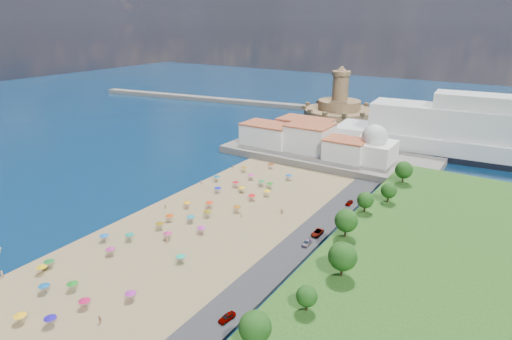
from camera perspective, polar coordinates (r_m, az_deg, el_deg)
The scene contains 11 objects.
ground at distance 133.43m, azimuth -7.30°, elevation -5.97°, with size 700.00×700.00×0.00m, color #071938.
terrace at distance 186.58m, azimuth 9.56°, elevation 1.96°, with size 90.00×36.00×3.00m, color #59544C.
jetty at distance 225.99m, azimuth 8.01°, elevation 5.08°, with size 18.00×70.00×2.40m, color #59544C.
breakwater at distance 313.67m, azimuth -4.97°, elevation 9.30°, with size 200.00×7.00×2.60m, color #59544C.
waterfront_buildings at distance 190.56m, azimuth 6.15°, elevation 4.50°, with size 57.00×29.00×11.00m.
domed_building at distance 176.17m, azimuth 15.40°, elevation 3.00°, with size 16.00×16.00×15.00m.
fortress at distance 251.68m, azimuth 11.00°, elevation 7.69°, with size 40.00×40.00×32.40m.
beach_parasols at distance 126.17m, azimuth -10.57°, elevation -6.65°, with size 30.59×118.18×2.20m.
beachgoers at distance 131.15m, azimuth -8.40°, elevation -5.95°, with size 39.31×91.39×1.87m.
parked_cars at distance 115.53m, azimuth 6.86°, elevation -9.50°, with size 2.22×70.19×1.36m.
hillside_trees at distance 100.96m, azimuth 11.44°, elevation -8.63°, with size 11.96×113.27×7.75m.
Camera 1 is at (78.62, -91.26, 57.39)m, focal length 30.00 mm.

